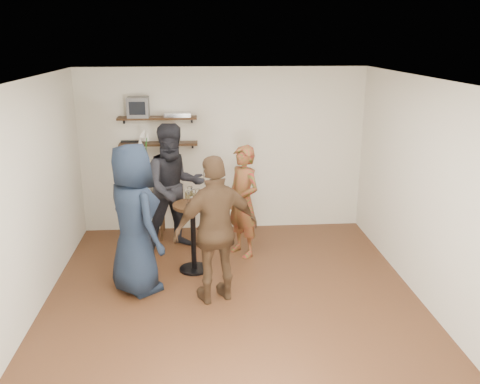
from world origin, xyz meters
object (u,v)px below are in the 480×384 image
radio (167,139)px  person_navy (134,220)px  person_brown (217,230)px  person_dark (174,187)px  dvd_deck (178,115)px  crt_monitor (138,107)px  person_plaid (243,201)px  drinks_table (193,228)px  side_table (148,203)px

radio → person_navy: size_ratio=0.12×
person_navy → radio: bearing=-44.4°
person_navy → person_brown: person_navy is taller
radio → person_dark: bearing=-79.3°
dvd_deck → person_brown: bearing=-77.5°
person_dark → person_brown: bearing=-89.4°
crt_monitor → person_navy: (0.11, -1.97, -1.09)m
person_plaid → person_navy: bearing=-89.5°
person_brown → radio: bearing=-92.9°
crt_monitor → dvd_deck: (0.59, 0.00, -0.12)m
drinks_table → person_dark: (-0.27, 0.81, 0.33)m
dvd_deck → person_dark: size_ratio=0.21×
crt_monitor → person_plaid: crt_monitor is taller
dvd_deck → drinks_table: bearing=-81.5°
crt_monitor → side_table: bearing=-65.7°
drinks_table → person_brown: (0.29, -0.81, 0.28)m
crt_monitor → person_dark: size_ratio=0.17×
person_plaid → person_brown: size_ratio=0.91×
crt_monitor → person_dark: 1.38m
dvd_deck → drinks_table: 1.97m
person_dark → crt_monitor: bearing=110.5°
person_navy → person_brown: size_ratio=1.05×
dvd_deck → person_plaid: (0.92, -0.98, -1.09)m
side_table → person_plaid: bearing=-29.5°
person_plaid → person_brown: (-0.42, -1.29, 0.08)m
dvd_deck → person_brown: (0.51, -2.28, -1.01)m
side_table → person_dark: bearing=-46.9°
radio → side_table: 1.05m
crt_monitor → dvd_deck: size_ratio=0.80×
drinks_table → person_dark: person_dark is taller
side_table → drinks_table: bearing=-60.8°
side_table → person_brown: 2.36m
side_table → person_brown: (1.01, -2.10, 0.35)m
drinks_table → person_brown: size_ratio=0.53×
side_table → person_dark: person_dark is taller
person_dark → person_navy: person_dark is taller
radio → person_navy: bearing=-98.7°
dvd_deck → person_navy: dvd_deck is taller
side_table → person_navy: 1.84m
crt_monitor → person_navy: crt_monitor is taller
crt_monitor → person_brown: 2.77m
person_navy → person_brown: (0.98, -0.31, -0.04)m
crt_monitor → person_plaid: size_ratio=0.20×
dvd_deck → side_table: 1.46m
crt_monitor → drinks_table: crt_monitor is taller
drinks_table → person_dark: 0.92m
crt_monitor → person_plaid: bearing=-33.1°
dvd_deck → side_table: dvd_deck is taller
person_brown → drinks_table: bearing=-90.0°
drinks_table → person_navy: 0.92m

